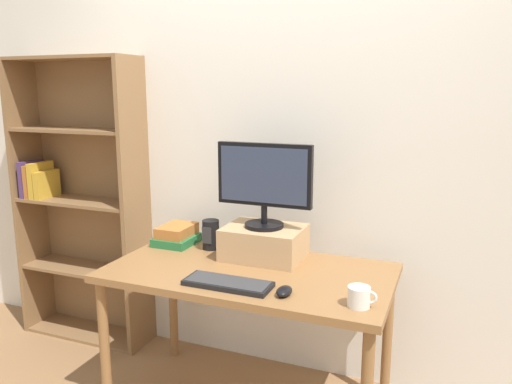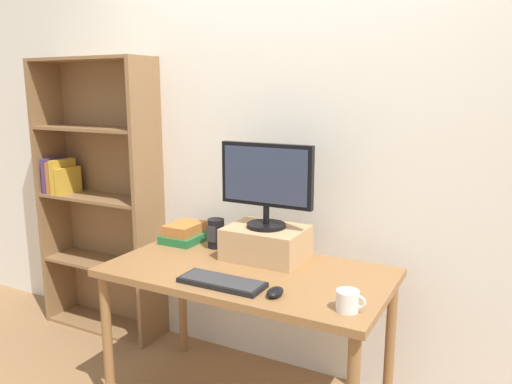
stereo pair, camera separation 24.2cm
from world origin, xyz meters
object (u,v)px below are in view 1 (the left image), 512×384
riser_box (264,242)px  keyboard (228,283)px  computer_monitor (264,181)px  desk_speaker (211,235)px  coffee_mug (359,297)px  bookshelf_unit (81,200)px  computer_mouse (284,291)px  desk (249,285)px  book_stack (177,235)px

riser_box → keyboard: bearing=-91.7°
computer_monitor → desk_speaker: size_ratio=3.08×
riser_box → coffee_mug: 0.70m
bookshelf_unit → computer_mouse: bookshelf_unit is taller
riser_box → keyboard: riser_box is taller
desk → computer_monitor: (0.01, 0.19, 0.49)m
desk → keyboard: size_ratio=3.46×
coffee_mug → desk_speaker: bearing=153.7°
computer_mouse → bookshelf_unit: bearing=159.4°
computer_mouse → coffee_mug: (0.32, 0.01, 0.02)m
computer_monitor → coffee_mug: (0.57, -0.41, -0.36)m
keyboard → desk_speaker: (-0.31, 0.44, 0.07)m
coffee_mug → desk_speaker: size_ratio=0.74×
desk → riser_box: 0.25m
book_stack → desk: bearing=-22.7°
computer_monitor → desk_speaker: bearing=174.8°
bookshelf_unit → desk_speaker: (1.02, -0.15, -0.08)m
riser_box → computer_monitor: size_ratio=0.80×
keyboard → coffee_mug: 0.58m
desk → bookshelf_unit: bookshelf_unit is taller
keyboard → computer_mouse: bearing=-0.5°
desk → computer_mouse: bearing=-41.7°
desk → keyboard: 0.25m
bookshelf_unit → riser_box: bearing=-7.7°
riser_box → computer_mouse: bearing=-58.9°
desk → computer_monitor: bearing=88.0°
desk → book_stack: book_stack is taller
computer_monitor → desk_speaker: computer_monitor is taller
computer_mouse → coffee_mug: coffee_mug is taller
computer_monitor → computer_mouse: computer_monitor is taller
riser_box → keyboard: (-0.01, -0.42, -0.07)m
keyboard → desk_speaker: bearing=125.0°
bookshelf_unit → book_stack: bearing=-10.2°
desk → coffee_mug: (0.58, -0.23, 0.12)m
computer_monitor → keyboard: computer_monitor is taller
book_stack → computer_mouse: bearing=-29.8°
keyboard → desk_speaker: 0.55m
bookshelf_unit → keyboard: (1.33, -0.60, -0.15)m
bookshelf_unit → computer_mouse: (1.59, -0.60, -0.14)m
desk → computer_monitor: size_ratio=2.76×
desk_speaker → riser_box: bearing=-5.0°
desk → riser_box: size_ratio=3.43×
computer_monitor → riser_box: bearing=90.0°
desk_speaker → computer_monitor: bearing=-5.2°
riser_box → computer_monitor: bearing=-90.0°
keyboard → riser_box: bearing=88.3°
computer_monitor → keyboard: (-0.01, -0.42, -0.39)m
computer_mouse → coffee_mug: 0.32m
bookshelf_unit → riser_box: size_ratio=4.52×
riser_box → computer_monitor: computer_monitor is taller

